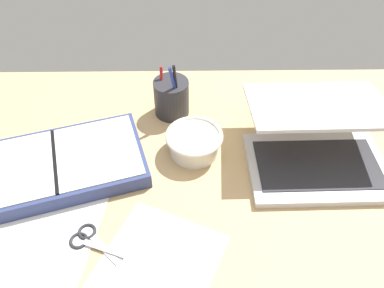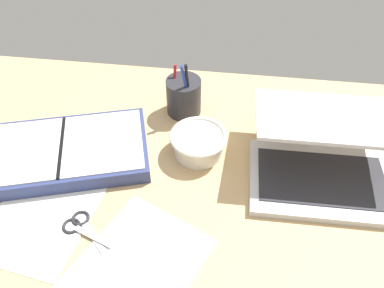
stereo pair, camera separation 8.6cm
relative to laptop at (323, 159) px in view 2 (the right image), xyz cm
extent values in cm
cube|color=tan|center=(-30.46, -11.75, -6.06)|extent=(140.00, 100.00, 2.00)
cube|color=#B7B7BC|center=(0.05, -3.15, -4.16)|extent=(32.93, 22.36, 1.80)
cube|color=#232328|center=(0.05, -3.15, -3.14)|extent=(28.92, 16.19, 0.24)
cube|color=#B7B7BC|center=(-0.10, 5.89, 7.50)|extent=(32.93, 22.18, 4.54)
cube|color=navy|center=(-0.09, 5.42, 7.42)|extent=(30.29, 19.90, 3.69)
cylinder|color=silver|center=(-29.14, 3.07, -2.29)|extent=(11.97, 11.97, 5.54)
torus|color=silver|center=(-29.14, 3.07, 0.48)|extent=(14.09, 14.09, 1.13)
cylinder|color=#28282D|center=(-34.99, 18.42, 0.04)|extent=(9.43, 9.43, 10.19)
cylinder|color=black|center=(-33.48, 16.32, 3.86)|extent=(1.79, 1.51, 15.87)
cylinder|color=#233899|center=(-33.71, 16.17, 3.88)|extent=(3.41, 2.30, 15.79)
cylinder|color=#B21E1E|center=(-37.58, 18.65, 2.33)|extent=(1.13, 4.60, 12.45)
cube|color=navy|center=(-61.46, -3.15, -3.06)|extent=(45.22, 33.40, 3.99)
cube|color=silver|center=(-70.83, -6.01, -0.92)|extent=(23.99, 25.13, 0.30)
cube|color=silver|center=(-52.09, -0.28, -0.92)|extent=(23.99, 25.13, 0.30)
cube|color=black|center=(-61.46, -3.15, -0.77)|extent=(6.77, 19.86, 0.30)
cube|color=#B7B7BC|center=(-47.49, -23.80, -4.46)|extent=(9.09, 4.28, 0.30)
cube|color=#B7B7BC|center=(-47.49, -23.80, -4.76)|extent=(7.48, 7.28, 0.30)
torus|color=#232328|center=(-53.04, -21.79, -4.76)|extent=(3.90, 3.90, 0.70)
torus|color=#232328|center=(-51.74, -19.71, -4.76)|extent=(3.90, 3.90, 0.70)
cube|color=white|center=(-37.82, -29.57, -4.98)|extent=(31.29, 34.55, 0.16)
cube|color=white|center=(-60.45, -20.47, -4.98)|extent=(24.33, 27.59, 0.16)
cube|color=silver|center=(-34.28, -31.25, -4.56)|extent=(1.52, 1.52, 0.60)
camera|label=1|loc=(-30.94, -61.24, 63.38)|focal=35.00mm
camera|label=2|loc=(-22.37, -60.74, 63.38)|focal=35.00mm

